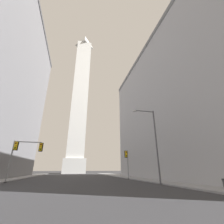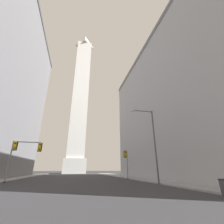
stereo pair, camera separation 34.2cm
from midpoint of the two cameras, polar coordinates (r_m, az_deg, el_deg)
name	(u,v)px [view 2 (the right image)]	position (r m, az deg, el deg)	size (l,w,h in m)	color
sidewalk_right	(148,179)	(28.84, 13.75, -23.65)	(5.00, 83.81, 0.15)	gray
building_right	(193,108)	(35.89, 28.81, 1.41)	(20.97, 38.84, 27.52)	#9E9EA0
obelisk	(80,95)	(79.01, -11.81, 6.28)	(9.43, 9.43, 77.63)	silver
traffic_light_mid_right	(126,160)	(30.20, 5.85, -17.63)	(0.78, 0.50, 5.15)	slate
traffic_light_mid_left	(22,151)	(26.07, -30.77, -12.52)	(4.15, 0.50, 5.60)	slate
street_lamp	(151,137)	(20.33, 15.10, -9.08)	(3.18, 0.36, 9.26)	#4C4C51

